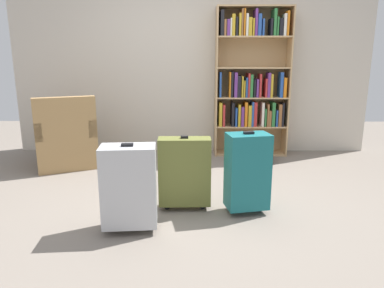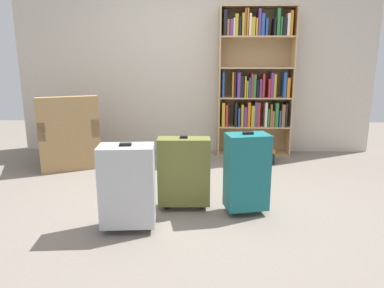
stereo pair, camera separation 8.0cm
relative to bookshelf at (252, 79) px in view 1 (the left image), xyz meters
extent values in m
plane|color=slate|center=(-0.83, -1.76, -1.05)|extent=(8.82, 8.82, 0.00)
cube|color=beige|center=(-0.83, 0.22, 0.25)|extent=(5.04, 0.10, 2.60)
cube|color=tan|center=(-0.49, -0.01, -0.05)|extent=(0.02, 0.32, 2.00)
cube|color=tan|center=(0.49, -0.01, -0.05)|extent=(0.02, 0.32, 2.00)
cube|color=tan|center=(0.00, 0.14, -0.05)|extent=(1.00, 0.02, 2.00)
cube|color=tan|center=(0.00, -0.01, -1.04)|extent=(0.96, 0.30, 0.02)
cube|color=tan|center=(0.00, -0.01, -0.64)|extent=(0.96, 0.30, 0.02)
cube|color=tan|center=(0.00, -0.01, -0.24)|extent=(0.96, 0.30, 0.02)
cube|color=tan|center=(0.00, -0.01, 0.15)|extent=(0.96, 0.30, 0.02)
cube|color=tan|center=(0.00, -0.01, 0.55)|extent=(0.96, 0.30, 0.02)
cube|color=tan|center=(0.00, -0.01, 0.93)|extent=(0.96, 0.30, 0.02)
cube|color=gold|center=(-0.43, -0.05, -0.47)|extent=(0.04, 0.21, 0.33)
cube|color=#B22D2D|center=(-0.38, -0.06, -0.49)|extent=(0.03, 0.21, 0.30)
cube|color=black|center=(-0.26, -0.04, -0.47)|extent=(0.03, 0.25, 0.33)
cube|color=#264C99|center=(-0.21, -0.07, -0.51)|extent=(0.03, 0.18, 0.25)
cube|color=gold|center=(-0.17, -0.05, -0.48)|extent=(0.03, 0.22, 0.30)
cube|color=#66337F|center=(-0.12, -0.05, -0.50)|extent=(0.04, 0.22, 0.27)
cube|color=orange|center=(-0.08, -0.05, -0.47)|extent=(0.04, 0.22, 0.33)
cube|color=gold|center=(-0.03, -0.05, -0.49)|extent=(0.04, 0.22, 0.29)
cube|color=#264C99|center=(0.01, -0.05, -0.46)|extent=(0.03, 0.21, 0.34)
cube|color=#B22D2D|center=(0.05, -0.04, -0.47)|extent=(0.04, 0.23, 0.33)
cube|color=silver|center=(0.15, -0.06, -0.47)|extent=(0.03, 0.20, 0.33)
cube|color=#2D7238|center=(0.19, -0.05, -0.51)|extent=(0.02, 0.21, 0.25)
cube|color=brown|center=(0.22, -0.06, -0.48)|extent=(0.02, 0.19, 0.31)
cube|color=brown|center=(0.25, -0.04, -0.52)|extent=(0.03, 0.25, 0.22)
cube|color=#2D7238|center=(0.30, -0.04, -0.47)|extent=(0.04, 0.25, 0.33)
cube|color=#264C99|center=(0.34, -0.07, -0.52)|extent=(0.02, 0.18, 0.22)
cube|color=brown|center=(0.39, -0.04, -0.48)|extent=(0.04, 0.25, 0.30)
cube|color=black|center=(0.43, -0.06, -0.47)|extent=(0.02, 0.20, 0.32)
cube|color=#264C99|center=(-0.43, -0.05, -0.07)|extent=(0.02, 0.23, 0.33)
cube|color=orange|center=(-0.31, -0.07, -0.07)|extent=(0.02, 0.18, 0.34)
cube|color=black|center=(-0.28, -0.04, -0.06)|extent=(0.03, 0.25, 0.34)
cube|color=#66337F|center=(-0.23, -0.05, -0.07)|extent=(0.04, 0.21, 0.33)
cube|color=black|center=(-0.18, -0.05, -0.09)|extent=(0.04, 0.21, 0.29)
cube|color=gold|center=(-0.14, -0.06, -0.09)|extent=(0.02, 0.20, 0.28)
cube|color=gold|center=(-0.11, -0.03, -0.12)|extent=(0.02, 0.27, 0.22)
cube|color=#264C99|center=(-0.08, -0.03, -0.10)|extent=(0.02, 0.26, 0.26)
cube|color=#B22D2D|center=(-0.05, -0.03, -0.08)|extent=(0.02, 0.26, 0.32)
cube|color=#2D7238|center=(-0.02, -0.06, -0.08)|extent=(0.04, 0.20, 0.30)
cube|color=black|center=(0.03, -0.03, -0.11)|extent=(0.02, 0.27, 0.24)
cube|color=#66337F|center=(0.06, -0.04, -0.11)|extent=(0.03, 0.24, 0.24)
cube|color=#B22D2D|center=(0.10, -0.06, -0.08)|extent=(0.03, 0.21, 0.31)
cube|color=#B22D2D|center=(0.18, -0.06, -0.11)|extent=(0.02, 0.20, 0.25)
cube|color=#66337F|center=(0.21, -0.06, -0.07)|extent=(0.04, 0.20, 0.33)
cube|color=gold|center=(0.25, -0.04, -0.08)|extent=(0.03, 0.24, 0.31)
cube|color=#264C99|center=(0.38, -0.06, -0.07)|extent=(0.04, 0.19, 0.33)
cube|color=orange|center=(0.43, -0.02, -0.10)|extent=(0.04, 0.27, 0.26)
cube|color=black|center=(-0.42, -0.03, 0.72)|extent=(0.04, 0.27, 0.32)
cube|color=brown|center=(-0.39, -0.03, 0.67)|extent=(0.03, 0.26, 0.20)
cube|color=#66337F|center=(-0.34, -0.04, 0.67)|extent=(0.04, 0.24, 0.20)
cube|color=silver|center=(-0.31, -0.06, 0.67)|extent=(0.02, 0.21, 0.22)
cube|color=gold|center=(-0.28, -0.06, 0.70)|extent=(0.04, 0.21, 0.27)
cube|color=black|center=(-0.24, -0.04, 0.68)|extent=(0.03, 0.24, 0.23)
cube|color=gold|center=(-0.20, -0.02, 0.70)|extent=(0.03, 0.27, 0.28)
cube|color=brown|center=(-0.17, -0.03, 0.73)|extent=(0.02, 0.26, 0.33)
cube|color=orange|center=(-0.14, -0.07, 0.73)|extent=(0.02, 0.19, 0.34)
cube|color=silver|center=(-0.10, -0.05, 0.70)|extent=(0.03, 0.21, 0.27)
cube|color=gold|center=(-0.06, -0.05, 0.68)|extent=(0.04, 0.21, 0.23)
cube|color=gold|center=(-0.02, -0.05, 0.67)|extent=(0.02, 0.21, 0.22)
cube|color=#66337F|center=(0.01, -0.04, 0.73)|extent=(0.03, 0.25, 0.33)
cube|color=#264C99|center=(0.06, -0.05, 0.70)|extent=(0.04, 0.22, 0.27)
cube|color=#264C99|center=(0.11, -0.04, 0.67)|extent=(0.03, 0.24, 0.21)
cube|color=black|center=(0.21, -0.05, 0.67)|extent=(0.03, 0.22, 0.22)
cube|color=#2D7238|center=(0.25, -0.04, 0.73)|extent=(0.04, 0.24, 0.33)
cube|color=#2D7238|center=(0.29, -0.02, 0.68)|extent=(0.02, 0.27, 0.23)
cube|color=black|center=(0.33, -0.06, 0.67)|extent=(0.04, 0.21, 0.21)
cube|color=silver|center=(0.38, -0.06, 0.70)|extent=(0.03, 0.19, 0.27)
cube|color=orange|center=(0.42, -0.06, 0.72)|extent=(0.03, 0.21, 0.31)
cube|color=#9E7A4C|center=(-2.41, -0.57, -0.85)|extent=(0.92, 0.92, 0.40)
cube|color=tan|center=(-2.41, -0.57, -0.61)|extent=(0.69, 0.73, 0.08)
cube|color=#9E7A4C|center=(-2.30, -0.84, -0.40)|extent=(0.69, 0.39, 0.50)
cube|color=#9E7A4C|center=(-2.14, -0.45, -0.54)|extent=(0.37, 0.68, 0.22)
cube|color=#9E7A4C|center=(-2.69, -0.69, -0.54)|extent=(0.37, 0.68, 0.22)
cylinder|color=red|center=(-1.89, -0.54, -1.01)|extent=(0.08, 0.08, 0.10)
torus|color=red|center=(-1.84, -0.54, -1.00)|extent=(0.06, 0.01, 0.06)
cube|color=black|center=(0.04, -0.39, -0.97)|extent=(0.36, 0.29, 0.16)
cube|color=#D85919|center=(0.04, -0.39, -0.88)|extent=(0.37, 0.30, 0.04)
cube|color=brown|center=(-0.87, -1.93, -0.70)|extent=(0.47, 0.20, 0.61)
cube|color=black|center=(-0.87, -1.93, -0.38)|extent=(0.07, 0.04, 0.02)
cylinder|color=black|center=(-1.03, -1.93, -1.03)|extent=(0.05, 0.05, 0.05)
cylinder|color=black|center=(-0.70, -1.92, -1.03)|extent=(0.05, 0.05, 0.05)
cube|color=#19666B|center=(-0.32, -2.00, -0.67)|extent=(0.40, 0.30, 0.66)
cube|color=black|center=(-0.32, -2.00, -0.33)|extent=(0.09, 0.06, 0.02)
cylinder|color=black|center=(-0.44, -2.03, -1.03)|extent=(0.06, 0.06, 0.05)
cylinder|color=black|center=(-0.19, -1.97, -1.03)|extent=(0.06, 0.06, 0.05)
cube|color=#B7BABF|center=(-1.29, -2.35, -0.68)|extent=(0.44, 0.29, 0.64)
cube|color=black|center=(-1.29, -2.35, -0.35)|extent=(0.09, 0.06, 0.02)
cylinder|color=black|center=(-1.43, -2.36, -1.03)|extent=(0.05, 0.05, 0.05)
cylinder|color=black|center=(-1.14, -2.34, -1.03)|extent=(0.05, 0.05, 0.05)
camera|label=1|loc=(-0.77, -4.98, 0.30)|focal=33.53mm
camera|label=2|loc=(-0.69, -4.98, 0.30)|focal=33.53mm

